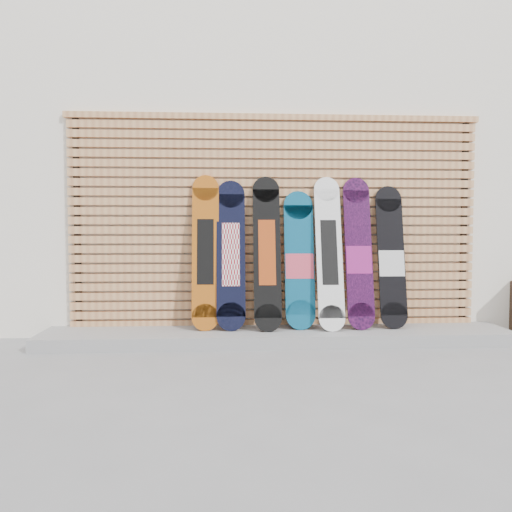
# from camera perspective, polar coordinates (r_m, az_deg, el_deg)

# --- Properties ---
(ground) EXTENTS (80.00, 80.00, 0.00)m
(ground) POSITION_cam_1_polar(r_m,az_deg,el_deg) (4.38, 5.36, -11.68)
(ground) COLOR gray
(ground) RESTS_ON ground
(building) EXTENTS (12.00, 5.00, 3.60)m
(building) POSITION_cam_1_polar(r_m,az_deg,el_deg) (7.80, 5.23, 8.07)
(building) COLOR white
(building) RESTS_ON ground
(concrete_step) EXTENTS (4.60, 0.70, 0.12)m
(concrete_step) POSITION_cam_1_polar(r_m,az_deg,el_deg) (5.00, 2.47, -9.11)
(concrete_step) COLOR gray
(concrete_step) RESTS_ON ground
(slat_wall) EXTENTS (4.26, 0.08, 2.29)m
(slat_wall) POSITION_cam_1_polar(r_m,az_deg,el_deg) (5.18, 2.18, 4.09)
(slat_wall) COLOR tan
(slat_wall) RESTS_ON ground
(snowboard_0) EXTENTS (0.27, 0.30, 1.55)m
(snowboard_0) POSITION_cam_1_polar(r_m,az_deg,el_deg) (4.99, -5.80, 0.49)
(snowboard_0) COLOR #AA5412
(snowboard_0) RESTS_ON concrete_step
(snowboard_1) EXTENTS (0.29, 0.32, 1.49)m
(snowboard_1) POSITION_cam_1_polar(r_m,az_deg,el_deg) (4.98, -2.89, 0.18)
(snowboard_1) COLOR black
(snowboard_1) RESTS_ON concrete_step
(snowboard_2) EXTENTS (0.27, 0.38, 1.54)m
(snowboard_2) POSITION_cam_1_polar(r_m,az_deg,el_deg) (4.96, 1.26, 0.42)
(snowboard_2) COLOR black
(snowboard_2) RESTS_ON concrete_step
(snowboard_3) EXTENTS (0.30, 0.30, 1.39)m
(snowboard_3) POSITION_cam_1_polar(r_m,az_deg,el_deg) (5.04, 4.98, -0.49)
(snowboard_3) COLOR #0C5074
(snowboard_3) RESTS_ON concrete_step
(snowboard_4) EXTENTS (0.26, 0.40, 1.54)m
(snowboard_4) POSITION_cam_1_polar(r_m,az_deg,el_deg) (5.04, 8.36, 0.42)
(snowboard_4) COLOR white
(snowboard_4) RESTS_ON concrete_step
(snowboard_5) EXTENTS (0.27, 0.34, 1.53)m
(snowboard_5) POSITION_cam_1_polar(r_m,az_deg,el_deg) (5.14, 11.65, 0.29)
(snowboard_5) COLOR black
(snowboard_5) RESTS_ON concrete_step
(snowboard_6) EXTENTS (0.27, 0.31, 1.45)m
(snowboard_6) POSITION_cam_1_polar(r_m,az_deg,el_deg) (5.25, 15.19, -0.15)
(snowboard_6) COLOR black
(snowboard_6) RESTS_ON concrete_step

